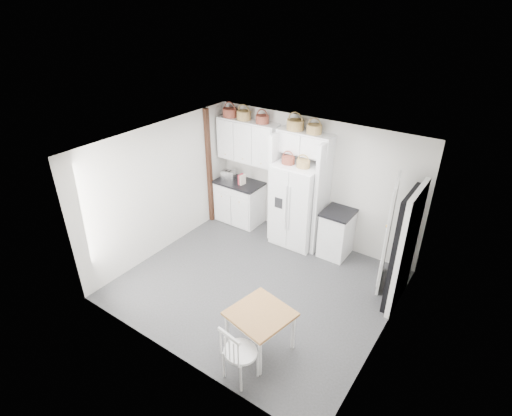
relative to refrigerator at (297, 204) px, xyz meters
The scene contains 29 objects.
floor 1.88m from the refrigerator, 84.82° to the right, with size 4.50×4.50×0.00m, color #313131.
ceiling 2.39m from the refrigerator, 84.82° to the right, with size 4.50×4.50×0.00m, color white.
wall_back 0.57m from the refrigerator, 66.57° to the left, with size 4.50×4.50×0.00m, color beige.
wall_left 2.71m from the refrigerator, 141.78° to the right, with size 4.00×4.00×0.00m, color beige.
wall_right 2.95m from the refrigerator, 34.57° to the right, with size 4.00×4.00×0.00m, color beige.
refrigerator is the anchor object (origin of this frame).
base_cab_left 1.55m from the refrigerator, behind, with size 1.01×0.64×0.94m, color silver.
base_cab_right 0.98m from the refrigerator, ahead, with size 0.53×0.63×0.93m, color silver.
dining_table 3.04m from the refrigerator, 70.38° to the right, with size 0.80×0.80×0.67m, color brown.
windsor_chair 3.59m from the refrigerator, 72.34° to the right, with size 0.47×0.43×0.96m, color silver.
counter_left 1.50m from the refrigerator, behind, with size 1.05×0.68×0.04m, color black.
counter_right 0.89m from the refrigerator, ahead, with size 0.57×0.68×0.04m, color black.
toaster 1.79m from the refrigerator, behind, with size 0.29×0.17×0.20m, color silver.
cookbook_red 1.42m from the refrigerator, behind, with size 0.03×0.15×0.23m, color #B52D3A.
cookbook_cream 1.36m from the refrigerator, behind, with size 0.03×0.15×0.23m, color beige.
basket_upper_a 2.40m from the refrigerator, behind, with size 0.31×0.31×0.18m, color #5D2A22.
basket_upper_b 2.14m from the refrigerator, behind, with size 0.31×0.31×0.18m, color olive.
basket_upper_c 1.85m from the refrigerator, 169.88° to the left, with size 0.28×0.28×0.16m, color #5D2A22.
basket_bridge_a 1.60m from the refrigerator, 142.78° to the left, with size 0.34×0.34×0.19m, color olive.
basket_bridge_b 1.58m from the refrigerator, 45.66° to the left, with size 0.29×0.29×0.17m, color olive.
basket_fridge_a 0.97m from the refrigerator, 153.10° to the right, with size 0.26×0.26×0.14m, color #5D2A22.
basket_fridge_b 0.96m from the refrigerator, 37.11° to the right, with size 0.26×0.26×0.14m, color olive.
upper_cabinet 1.70m from the refrigerator, behind, with size 1.40×0.34×0.90m, color silver.
bridge_cabinet 1.26m from the refrigerator, 90.00° to the left, with size 1.12×0.34×0.45m, color silver.
fridge_panel_left 0.58m from the refrigerator, behind, with size 0.08×0.60×2.30m, color silver.
fridge_panel_right 0.58m from the refrigerator, ahead, with size 0.08×0.60×2.30m, color silver.
trim_post 2.12m from the refrigerator, behind, with size 0.09×0.09×2.60m, color black.
doorway_void 2.41m from the refrigerator, 15.80° to the right, with size 0.18×0.85×2.05m, color black.
door_slab 1.98m from the refrigerator, ahead, with size 0.80×0.04×2.05m, color white.
Camera 1 is at (3.22, -4.70, 4.67)m, focal length 28.00 mm.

